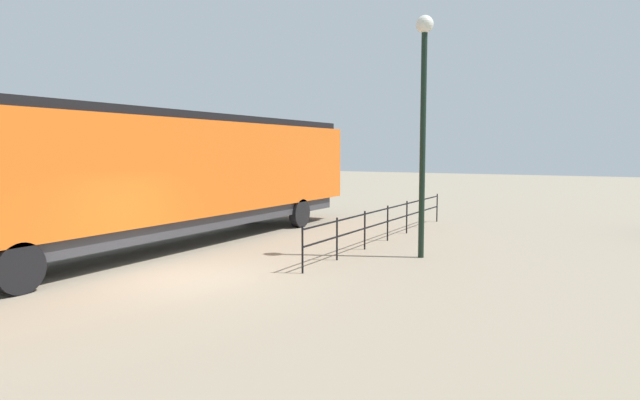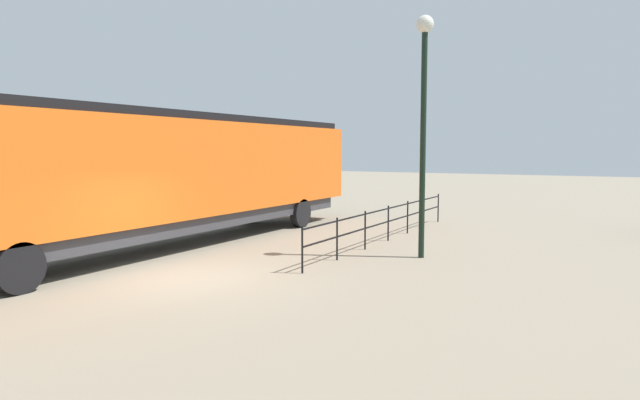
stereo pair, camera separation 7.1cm
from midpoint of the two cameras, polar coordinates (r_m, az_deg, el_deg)
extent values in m
plane|color=gray|center=(13.29, -13.28, -7.95)|extent=(120.00, 120.00, 0.00)
cube|color=orange|center=(17.41, -15.28, 3.22)|extent=(2.80, 17.73, 2.88)
cube|color=black|center=(23.31, -2.37, 2.80)|extent=(2.69, 2.89, 2.02)
cube|color=black|center=(17.43, -15.40, 8.35)|extent=(2.52, 17.02, 0.24)
cube|color=#38383D|center=(17.54, -15.14, -2.23)|extent=(2.52, 16.31, 0.45)
cylinder|color=black|center=(22.68, -7.37, -1.01)|extent=(0.30, 1.10, 1.10)
cylinder|color=black|center=(21.29, -1.94, -1.37)|extent=(0.30, 1.10, 1.10)
cylinder|color=black|center=(13.08, -28.74, -6.20)|extent=(0.30, 1.10, 1.10)
cylinder|color=black|center=(15.37, 10.78, 5.57)|extent=(0.16, 0.16, 6.23)
sphere|color=silver|center=(15.73, 10.99, 17.51)|extent=(0.47, 0.47, 0.47)
cube|color=black|center=(18.19, 7.23, -0.88)|extent=(0.04, 11.02, 0.04)
cube|color=black|center=(18.24, 7.22, -2.23)|extent=(0.04, 11.02, 0.04)
cylinder|color=black|center=(13.35, -1.70, -5.18)|extent=(0.05, 0.05, 1.17)
cylinder|color=black|center=(14.94, 1.92, -4.07)|extent=(0.05, 0.05, 1.17)
cylinder|color=black|center=(16.57, 4.84, -3.16)|extent=(0.05, 0.05, 1.17)
cylinder|color=black|center=(18.24, 7.22, -2.41)|extent=(0.05, 0.05, 1.17)
cylinder|color=black|center=(19.95, 9.19, -1.78)|extent=(0.05, 0.05, 1.17)
cylinder|color=black|center=(21.67, 10.85, -1.25)|extent=(0.05, 0.05, 1.17)
cylinder|color=black|center=(23.41, 12.27, -0.80)|extent=(0.05, 0.05, 1.17)
camera|label=1|loc=(0.04, -89.86, 0.01)|focal=30.79mm
camera|label=2|loc=(0.04, 90.14, -0.01)|focal=30.79mm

